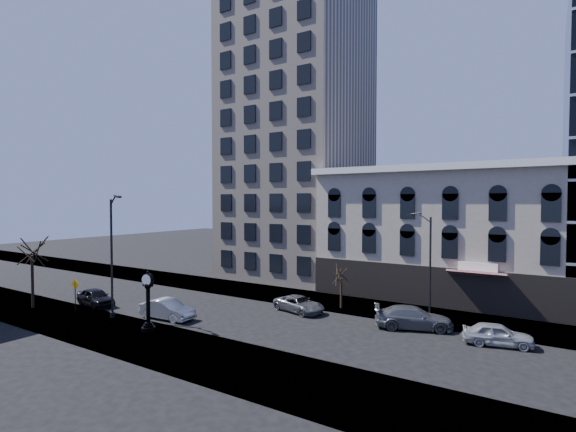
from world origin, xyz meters
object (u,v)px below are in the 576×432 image
Objects in this scene: street_clock at (148,304)px; car_near_a at (96,297)px; warning_sign at (75,289)px; car_near_b at (167,309)px; street_lamp_near at (114,224)px.

car_near_a is at bearing 156.05° from street_clock.
warning_sign is 0.59× the size of car_near_b.
car_near_b is at bearing 106.06° from street_clock.
car_near_b is at bearing -78.47° from car_near_a.
street_lamp_near is 7.81m from car_near_b.
street_clock is 9.28m from warning_sign.
car_near_a is at bearing 89.48° from car_near_b.
car_near_b is (2.91, 2.58, -6.77)m from street_lamp_near.
warning_sign is 0.62× the size of car_near_a.
car_near_a is 0.95× the size of car_near_b.
car_near_a is 8.64m from car_near_b.
street_clock is at bearing 11.92° from street_lamp_near.
street_lamp_near is at bearing -4.07° from warning_sign.
warning_sign is at bearing 106.28° from car_near_b.
warning_sign is at bearing -152.41° from car_near_a.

